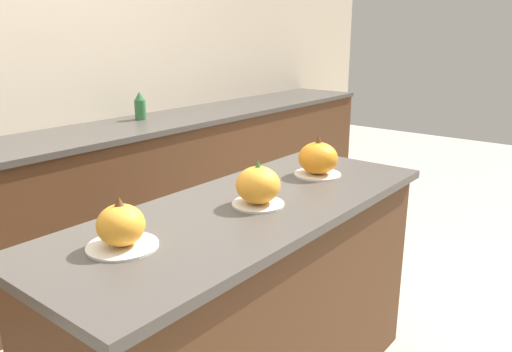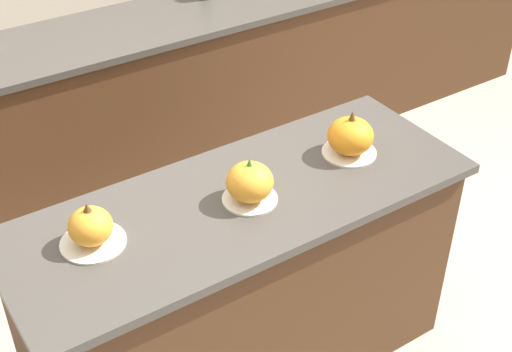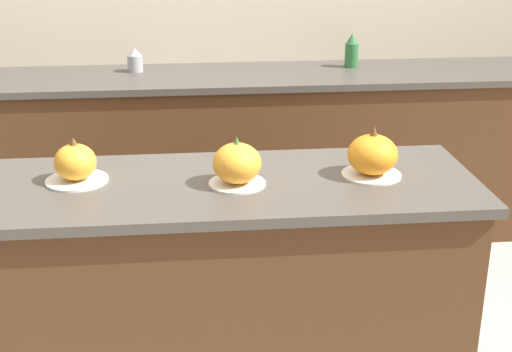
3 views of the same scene
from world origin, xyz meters
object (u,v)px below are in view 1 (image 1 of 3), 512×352
pumpkin_cake_left (121,227)px  pumpkin_cake_center (258,186)px  bottle_tall (140,106)px  pumpkin_cake_right (318,159)px

pumpkin_cake_left → pumpkin_cake_center: pumpkin_cake_center is taller
pumpkin_cake_left → bottle_tall: 2.00m
pumpkin_cake_left → bottle_tall: bearing=49.5°
pumpkin_cake_center → bottle_tall: bearing=64.8°
pumpkin_cake_center → bottle_tall: bottle_tall is taller
pumpkin_cake_left → pumpkin_cake_right: size_ratio=1.02×
bottle_tall → pumpkin_cake_center: bearing=-115.2°
pumpkin_cake_left → pumpkin_cake_center: (0.54, -0.08, 0.01)m
pumpkin_cake_right → bottle_tall: 1.59m
pumpkin_cake_left → bottle_tall: (1.30, 1.52, 0.07)m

